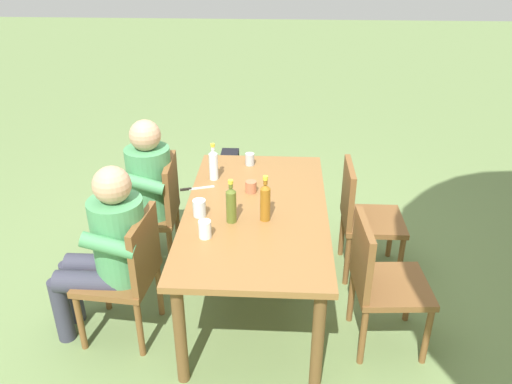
# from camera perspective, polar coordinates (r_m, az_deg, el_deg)

# --- Properties ---
(ground_plane) EXTENTS (24.00, 24.00, 0.00)m
(ground_plane) POSITION_cam_1_polar(r_m,az_deg,el_deg) (3.77, 0.00, -11.49)
(ground_plane) COLOR #6B844C
(dining_table) EXTENTS (1.70, 0.92, 0.73)m
(dining_table) POSITION_cam_1_polar(r_m,az_deg,el_deg) (3.40, 0.00, -3.05)
(dining_table) COLOR olive
(dining_table) RESTS_ON ground_plane
(chair_near_left) EXTENTS (0.46, 0.46, 0.87)m
(chair_near_left) POSITION_cam_1_polar(r_m,az_deg,el_deg) (3.92, -10.89, -1.75)
(chair_near_left) COLOR brown
(chair_near_left) RESTS_ON ground_plane
(chair_near_right) EXTENTS (0.48, 0.48, 0.87)m
(chair_near_right) POSITION_cam_1_polar(r_m,az_deg,el_deg) (3.29, -13.90, -8.38)
(chair_near_right) COLOR brown
(chair_near_right) RESTS_ON ground_plane
(chair_far_left) EXTENTS (0.44, 0.44, 0.87)m
(chair_far_left) POSITION_cam_1_polar(r_m,az_deg,el_deg) (3.85, 11.70, -2.37)
(chair_far_left) COLOR brown
(chair_far_left) RESTS_ON ground_plane
(chair_far_right) EXTENTS (0.47, 0.47, 0.87)m
(chair_far_right) POSITION_cam_1_polar(r_m,az_deg,el_deg) (3.22, 13.47, -9.24)
(chair_far_right) COLOR brown
(chair_far_right) RESTS_ON ground_plane
(person_in_white_shirt) EXTENTS (0.47, 0.62, 1.18)m
(person_in_white_shirt) POSITION_cam_1_polar(r_m,az_deg,el_deg) (3.86, -12.69, 0.43)
(person_in_white_shirt) COLOR #4C935B
(person_in_white_shirt) RESTS_ON ground_plane
(person_in_plaid_shirt) EXTENTS (0.47, 0.62, 1.18)m
(person_in_plaid_shirt) POSITION_cam_1_polar(r_m,az_deg,el_deg) (3.23, -16.06, -5.77)
(person_in_plaid_shirt) COLOR #4C935B
(person_in_plaid_shirt) RESTS_ON ground_plane
(bottle_olive) EXTENTS (0.06, 0.06, 0.29)m
(bottle_olive) POSITION_cam_1_polar(r_m,az_deg,el_deg) (3.16, -2.76, -1.33)
(bottle_olive) COLOR #566623
(bottle_olive) RESTS_ON dining_table
(bottle_clear) EXTENTS (0.06, 0.06, 0.28)m
(bottle_clear) POSITION_cam_1_polar(r_m,az_deg,el_deg) (3.70, -4.72, 3.10)
(bottle_clear) COLOR white
(bottle_clear) RESTS_ON dining_table
(bottle_amber) EXTENTS (0.06, 0.06, 0.30)m
(bottle_amber) POSITION_cam_1_polar(r_m,az_deg,el_deg) (3.17, 1.03, -1.04)
(bottle_amber) COLOR #996019
(bottle_amber) RESTS_ON dining_table
(cup_white) EXTENTS (0.08, 0.08, 0.11)m
(cup_white) POSITION_cam_1_polar(r_m,az_deg,el_deg) (3.05, -5.67, -4.11)
(cup_white) COLOR white
(cup_white) RESTS_ON dining_table
(cup_glass) EXTENTS (0.08, 0.08, 0.11)m
(cup_glass) POSITION_cam_1_polar(r_m,az_deg,el_deg) (3.27, -6.28, -1.76)
(cup_glass) COLOR silver
(cup_glass) RESTS_ON dining_table
(cup_steel) EXTENTS (0.07, 0.07, 0.09)m
(cup_steel) POSITION_cam_1_polar(r_m,az_deg,el_deg) (3.95, -0.69, 3.65)
(cup_steel) COLOR #B2B7BC
(cup_steel) RESTS_ON dining_table
(cup_terracotta) EXTENTS (0.08, 0.08, 0.08)m
(cup_terracotta) POSITION_cam_1_polar(r_m,az_deg,el_deg) (3.54, -0.56, 0.58)
(cup_terracotta) COLOR #BC6B47
(cup_terracotta) RESTS_ON dining_table
(table_knife) EXTENTS (0.09, 0.23, 0.01)m
(table_knife) POSITION_cam_1_polar(r_m,az_deg,el_deg) (3.62, -6.81, 0.39)
(table_knife) COLOR silver
(table_knife) RESTS_ON dining_table
(backpack_by_near_side) EXTENTS (0.33, 0.22, 0.48)m
(backpack_by_near_side) POSITION_cam_1_polar(r_m,az_deg,el_deg) (4.88, -3.07, 1.44)
(backpack_by_near_side) COLOR black
(backpack_by_near_side) RESTS_ON ground_plane
(backpack_by_far_side) EXTENTS (0.29, 0.23, 0.42)m
(backpack_by_far_side) POSITION_cam_1_polar(r_m,az_deg,el_deg) (4.70, -1.21, 0.05)
(backpack_by_far_side) COLOR #47663D
(backpack_by_far_side) RESTS_ON ground_plane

